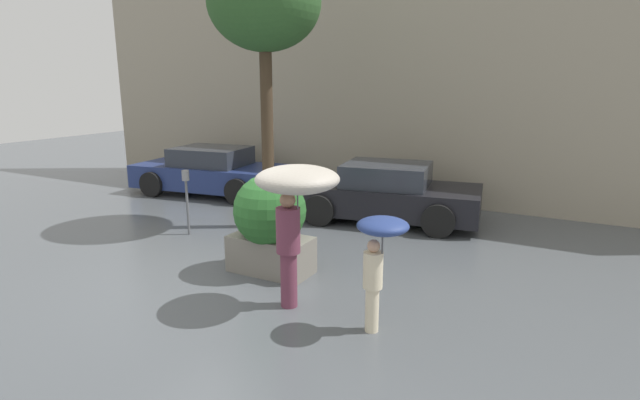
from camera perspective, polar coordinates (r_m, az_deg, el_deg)
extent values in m
plane|color=#51565B|center=(7.76, -12.54, -9.17)|extent=(40.00, 40.00, 0.00)
cube|color=#9E937F|center=(12.79, 6.49, 13.65)|extent=(18.00, 0.30, 6.00)
cube|color=gray|center=(7.92, -5.63, -6.19)|extent=(1.30, 0.66, 0.58)
sphere|color=#286028|center=(7.71, -5.76, -1.20)|extent=(1.13, 1.13, 1.13)
cylinder|color=brown|center=(6.71, -3.58, -9.04)|extent=(0.22, 0.22, 0.76)
cylinder|color=brown|center=(6.48, -3.66, -3.47)|extent=(0.32, 0.32, 0.60)
sphere|color=#997056|center=(6.37, -3.72, 0.00)|extent=(0.21, 0.21, 0.21)
cylinder|color=#4C4C51|center=(6.32, -2.57, -0.52)|extent=(0.02, 0.02, 0.66)
ellipsoid|color=beige|center=(6.25, -2.60, 2.40)|extent=(1.07, 1.07, 0.34)
cylinder|color=beige|center=(6.14, 5.96, -12.33)|extent=(0.16, 0.16, 0.56)
cylinder|color=beige|center=(5.94, 6.08, -7.96)|extent=(0.23, 0.23, 0.44)
sphere|color=tan|center=(5.84, 6.15, -5.24)|extent=(0.15, 0.15, 0.15)
cylinder|color=#4C4C51|center=(5.81, 7.12, -5.47)|extent=(0.02, 0.02, 0.53)
ellipsoid|color=navy|center=(5.73, 7.20, -2.96)|extent=(0.60, 0.60, 0.19)
cube|color=black|center=(10.81, 7.54, 0.17)|extent=(4.12, 2.30, 0.59)
cube|color=#2D333D|center=(10.71, 7.63, 2.93)|extent=(1.96, 1.72, 0.46)
cylinder|color=black|center=(10.36, -0.05, -1.17)|extent=(0.68, 0.32, 0.65)
cylinder|color=black|center=(11.95, 2.70, 0.81)|extent=(0.68, 0.32, 0.65)
cylinder|color=black|center=(9.85, 13.36, -2.31)|extent=(0.68, 0.32, 0.65)
cylinder|color=black|center=(11.52, 14.31, -0.09)|extent=(0.68, 0.32, 0.65)
cube|color=navy|center=(13.59, -12.23, 2.71)|extent=(4.28, 2.25, 0.59)
cube|color=#2D333D|center=(13.50, -12.35, 4.92)|extent=(2.02, 1.69, 0.46)
cylinder|color=black|center=(13.67, -18.64, 1.73)|extent=(0.68, 0.30, 0.65)
cylinder|color=black|center=(15.02, -14.51, 3.01)|extent=(0.68, 0.30, 0.65)
cylinder|color=black|center=(12.24, -9.37, 0.95)|extent=(0.68, 0.30, 0.65)
cylinder|color=black|center=(13.73, -5.79, 2.42)|extent=(0.68, 0.30, 0.65)
cylinder|color=#423323|center=(10.05, -6.03, 7.42)|extent=(0.24, 0.24, 3.79)
ellipsoid|color=#2D5628|center=(10.10, -6.40, 21.61)|extent=(2.15, 2.15, 1.83)
cylinder|color=#595B60|center=(10.02, -14.90, -0.86)|extent=(0.05, 0.05, 1.08)
cylinder|color=gray|center=(9.89, -15.13, 2.74)|extent=(0.14, 0.14, 0.20)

